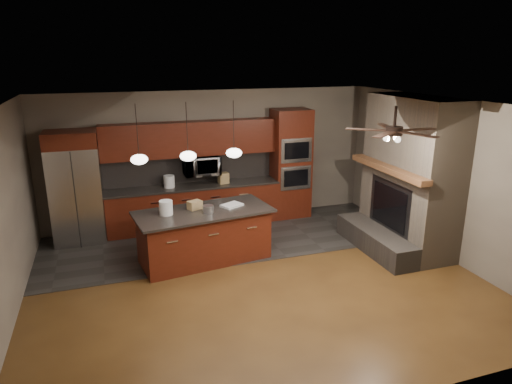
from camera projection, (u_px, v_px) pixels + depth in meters
name	position (u px, v px, depth m)	size (l,w,h in m)	color
ground	(256.00, 280.00, 7.37)	(7.00, 7.00, 0.00)	brown
ceiling	(257.00, 105.00, 6.56)	(7.00, 6.00, 0.02)	white
back_wall	(211.00, 157.00, 9.69)	(7.00, 0.02, 2.80)	gray
right_wall	(444.00, 178.00, 8.03)	(0.02, 6.00, 2.80)	gray
left_wall	(1.00, 223.00, 5.90)	(0.02, 6.00, 2.80)	gray
slate_tile_patch	(227.00, 239.00, 9.00)	(7.00, 2.40, 0.01)	#2C2927
fireplace_column	(408.00, 180.00, 8.29)	(1.30, 2.10, 2.80)	#796956
back_cabinetry	(193.00, 185.00, 9.46)	(3.59, 0.64, 2.20)	#551B0F
oven_tower	(291.00, 164.00, 9.99)	(0.80, 0.63, 2.38)	#551B0F
microwave	(201.00, 165.00, 9.41)	(0.73, 0.41, 0.50)	silver
refrigerator	(76.00, 188.00, 8.61)	(0.93, 0.75, 2.16)	silver
kitchen_island	(204.00, 235.00, 7.96)	(2.44, 1.36, 0.92)	#551B0F
white_bucket	(166.00, 208.00, 7.60)	(0.22, 0.22, 0.24)	white
paint_can	(208.00, 209.00, 7.72)	(0.19, 0.19, 0.13)	#B8B9BD
paint_tray	(232.00, 205.00, 8.06)	(0.36, 0.25, 0.04)	white
cardboard_box	(195.00, 205.00, 7.89)	(0.23, 0.17, 0.15)	#9A7C4F
counter_bucket	(169.00, 181.00, 9.23)	(0.22, 0.22, 0.25)	white
counter_box	(223.00, 178.00, 9.53)	(0.20, 0.16, 0.23)	#A08452
pendant_left	(139.00, 159.00, 6.94)	(0.26, 0.26, 0.92)	black
pendant_center	(188.00, 156.00, 7.16)	(0.26, 0.26, 0.92)	black
pendant_right	(234.00, 153.00, 7.39)	(0.26, 0.26, 0.92)	black
ceiling_fan	(394.00, 130.00, 6.48)	(1.27, 1.33, 0.41)	black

